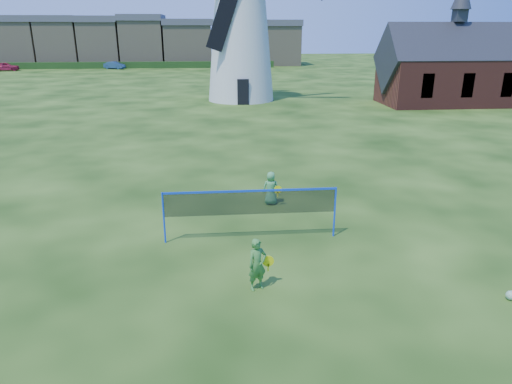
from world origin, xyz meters
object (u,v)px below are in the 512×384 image
Objects in this scene: windmill at (240,28)px; car_right at (115,65)px; car_left at (5,66)px; player_girl at (257,265)px; badminton_net at (251,203)px; player_boy at (271,188)px; chapel at (452,70)px; play_ball at (511,295)px.

car_right is (-17.66, 35.54, -5.40)m from windmill.
player_girl is at bearing -167.60° from car_left.
badminton_net reaches higher than car_right.
windmill is at bearing -129.18° from car_right.
windmill is 26.41m from player_boy.
chapel is at bearing 53.37° from badminton_net.
play_ball is 0.06× the size of car_right.
badminton_net reaches higher than play_ball.
windmill is 47.30m from car_left.
player_boy is at bearing -91.13° from windmill.
badminton_net reaches higher than player_girl.
car_left is 15.66m from car_right.
player_boy is 63.75m from car_right.
chapel is 31.01m from badminton_net.
windmill is 80.63× the size of play_ball.
car_right is (-16.20, 64.28, -0.58)m from badminton_net.
chapel is 3.40× the size of car_right.
player_boy is (-17.53, -21.97, -2.15)m from chapel.
car_right is at bearing 80.20° from player_girl.
car_left is (-32.65, 59.17, 0.05)m from player_boy.
player_boy is at bearing 125.41° from play_ball.
car_left reaches higher than play_ball.
chapel is 8.92× the size of player_girl.
player_boy is 0.35× the size of car_right.
badminton_net is at bearing -126.63° from chapel.
badminton_net reaches higher than player_boy.
play_ball is (5.70, -3.80, -1.03)m from badminton_net.
chapel reaches higher than play_ball.
windmill is 17.75m from chapel.
car_left is (-37.40, 65.86, 0.53)m from play_ball.
player_girl is 72.15m from car_left.
chapel is 9.72× the size of player_boy.
badminton_net is 1.34× the size of car_left.
player_girl is 5.87× the size of play_ball.
badminton_net is 69.68m from car_left.
player_boy is at bearing -139.99° from car_right.
car_right is at bearing 104.14° from badminton_net.
car_right is at bearing -95.44° from car_left.
windmill is at bearing 167.13° from chapel.
play_ball is (5.76, -1.01, -0.54)m from player_girl.
badminton_net is (-18.48, -24.85, -1.60)m from chapel.
player_girl is (-18.54, -27.64, -2.09)m from chapel.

